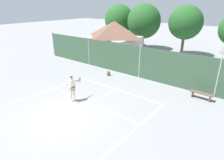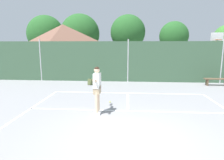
% 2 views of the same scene
% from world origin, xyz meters
% --- Properties ---
extents(ground_plane, '(120.00, 120.00, 0.00)m').
position_xyz_m(ground_plane, '(0.00, 0.00, 0.00)').
color(ground_plane, gray).
extents(court_markings, '(8.30, 11.10, 0.01)m').
position_xyz_m(court_markings, '(0.00, 0.65, 0.00)').
color(court_markings, white).
rests_on(court_markings, ground).
extents(chainlink_fence, '(26.09, 0.09, 3.06)m').
position_xyz_m(chainlink_fence, '(0.00, 9.00, 1.46)').
color(chainlink_fence, '#38563D').
rests_on(chainlink_fence, ground).
extents(basketball_hoop, '(0.90, 0.67, 3.55)m').
position_xyz_m(basketball_hoop, '(6.56, 10.28, 2.31)').
color(basketball_hoop, yellow).
rests_on(basketball_hoop, ground).
extents(clubhouse_building, '(5.69, 5.32, 4.50)m').
position_xyz_m(clubhouse_building, '(-6.00, 12.94, 2.34)').
color(clubhouse_building, beige).
rests_on(clubhouse_building, ground).
extents(treeline_backdrop, '(26.47, 4.45, 6.48)m').
position_xyz_m(treeline_backdrop, '(-3.06, 19.98, 3.95)').
color(treeline_backdrop, brown).
rests_on(treeline_backdrop, ground).
extents(tennis_player, '(0.28, 1.44, 1.85)m').
position_xyz_m(tennis_player, '(-1.18, 2.04, 1.11)').
color(tennis_player, silver).
rests_on(tennis_player, ground).
extents(tennis_ball, '(0.07, 0.07, 0.07)m').
position_xyz_m(tennis_ball, '(-0.83, 3.59, 0.03)').
color(tennis_ball, '#CCE033').
rests_on(tennis_ball, ground).
extents(backpack_olive, '(0.33, 0.32, 0.46)m').
position_xyz_m(backpack_olive, '(-2.53, 7.59, 0.19)').
color(backpack_olive, '#566038').
rests_on(backpack_olive, ground).
extents(courtside_bench, '(1.60, 0.36, 0.48)m').
position_xyz_m(courtside_bench, '(5.84, 8.02, 0.36)').
color(courtside_bench, brown).
rests_on(courtside_bench, ground).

